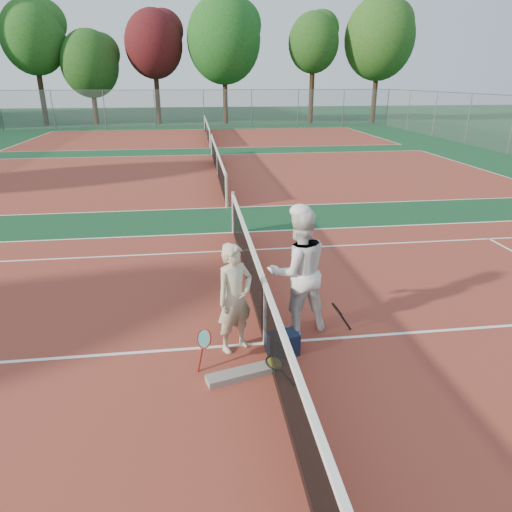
% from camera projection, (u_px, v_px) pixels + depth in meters
% --- Properties ---
extents(ground, '(130.00, 130.00, 0.00)m').
position_uv_depth(ground, '(265.00, 344.00, 7.00)').
color(ground, '#103B20').
rests_on(ground, ground).
extents(court_main, '(23.77, 10.97, 0.01)m').
position_uv_depth(court_main, '(265.00, 343.00, 7.00)').
color(court_main, maroon).
rests_on(court_main, ground).
extents(court_far_a, '(23.77, 10.97, 0.01)m').
position_uv_depth(court_far_a, '(218.00, 174.00, 19.48)').
color(court_far_a, maroon).
rests_on(court_far_a, ground).
extents(court_far_b, '(23.77, 10.97, 0.01)m').
position_uv_depth(court_far_b, '(207.00, 137.00, 31.95)').
color(court_far_b, maroon).
rests_on(court_far_b, ground).
extents(net_main, '(0.10, 10.98, 1.02)m').
position_uv_depth(net_main, '(265.00, 314.00, 6.82)').
color(net_main, black).
rests_on(net_main, ground).
extents(net_far_a, '(0.10, 10.98, 1.02)m').
position_uv_depth(net_far_a, '(217.00, 162.00, 19.29)').
color(net_far_a, black).
rests_on(net_far_a, ground).
extents(net_far_b, '(0.10, 10.98, 1.02)m').
position_uv_depth(net_far_b, '(207.00, 130.00, 31.77)').
color(net_far_b, black).
rests_on(net_far_b, ground).
extents(fence_back, '(32.00, 0.06, 3.00)m').
position_uv_depth(fence_back, '(204.00, 109.00, 37.88)').
color(fence_back, slate).
rests_on(fence_back, ground).
extents(player_a, '(0.73, 0.66, 1.66)m').
position_uv_depth(player_a, '(235.00, 298.00, 6.60)').
color(player_a, '#C3B897').
rests_on(player_a, ground).
extents(player_b, '(1.09, 0.92, 2.02)m').
position_uv_depth(player_b, '(298.00, 271.00, 7.07)').
color(player_b, white).
rests_on(player_b, ground).
extents(racket_red, '(0.36, 0.36, 0.57)m').
position_uv_depth(racket_red, '(204.00, 348.00, 6.36)').
color(racket_red, maroon).
rests_on(racket_red, ground).
extents(racket_black_held, '(0.39, 0.32, 0.52)m').
position_uv_depth(racket_black_held, '(337.00, 318.00, 7.24)').
color(racket_black_held, black).
rests_on(racket_black_held, ground).
extents(racket_spare, '(0.51, 0.65, 0.15)m').
position_uv_depth(racket_spare, '(274.00, 365.00, 6.35)').
color(racket_spare, black).
rests_on(racket_spare, ground).
extents(sports_bag_navy, '(0.49, 0.39, 0.34)m').
position_uv_depth(sports_bag_navy, '(283.00, 344.00, 6.68)').
color(sports_bag_navy, black).
rests_on(sports_bag_navy, ground).
extents(sports_bag_purple, '(0.38, 0.37, 0.25)m').
position_uv_depth(sports_bag_purple, '(288.00, 340.00, 6.86)').
color(sports_bag_purple, '#27102B').
rests_on(sports_bag_purple, ground).
extents(net_cover_canvas, '(0.98, 0.46, 0.10)m').
position_uv_depth(net_cover_canvas, '(241.00, 374.00, 6.19)').
color(net_cover_canvas, slate).
rests_on(net_cover_canvas, ground).
extents(water_bottle, '(0.09, 0.09, 0.30)m').
position_uv_depth(water_bottle, '(298.00, 342.00, 6.76)').
color(water_bottle, silver).
rests_on(water_bottle, ground).
extents(tree_back_0, '(5.20, 5.20, 10.04)m').
position_uv_depth(tree_back_0, '(33.00, 38.00, 38.00)').
color(tree_back_0, '#382314').
rests_on(tree_back_0, ground).
extents(tree_back_1, '(4.87, 4.87, 7.85)m').
position_uv_depth(tree_back_1, '(90.00, 64.00, 39.19)').
color(tree_back_1, '#382314').
rests_on(tree_back_1, ground).
extents(tree_back_maroon, '(4.98, 4.98, 9.51)m').
position_uv_depth(tree_back_maroon, '(154.00, 44.00, 39.50)').
color(tree_back_maroon, '#382314').
rests_on(tree_back_maroon, ground).
extents(tree_back_3, '(6.36, 6.36, 10.64)m').
position_uv_depth(tree_back_3, '(224.00, 40.00, 39.35)').
color(tree_back_3, '#382314').
rests_on(tree_back_3, ground).
extents(tree_back_4, '(4.40, 4.40, 9.32)m').
position_uv_depth(tree_back_4, '(313.00, 43.00, 39.89)').
color(tree_back_4, '#382314').
rests_on(tree_back_4, ground).
extents(tree_back_5, '(6.15, 6.15, 10.71)m').
position_uv_depth(tree_back_5, '(379.00, 39.00, 40.34)').
color(tree_back_5, '#382314').
rests_on(tree_back_5, ground).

